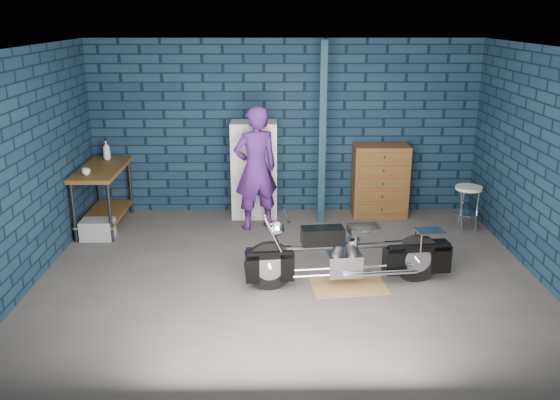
# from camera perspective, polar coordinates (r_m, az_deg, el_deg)

# --- Properties ---
(ground) EXTENTS (6.00, 6.00, 0.00)m
(ground) POSITION_cam_1_polar(r_m,az_deg,el_deg) (7.30, 0.76, -7.20)
(ground) COLOR #504D4A
(ground) RESTS_ON ground
(room_walls) EXTENTS (6.02, 5.01, 2.71)m
(room_walls) POSITION_cam_1_polar(r_m,az_deg,el_deg) (7.27, 0.71, 8.43)
(room_walls) COLOR #0F2135
(room_walls) RESTS_ON ground
(support_post) EXTENTS (0.10, 0.10, 2.70)m
(support_post) POSITION_cam_1_polar(r_m,az_deg,el_deg) (8.77, 4.09, 6.31)
(support_post) COLOR #122C3A
(support_post) RESTS_ON ground
(workbench) EXTENTS (0.60, 1.40, 0.91)m
(workbench) POSITION_cam_1_polar(r_m,az_deg,el_deg) (9.12, -16.60, 0.25)
(workbench) COLOR brown
(workbench) RESTS_ON ground
(drip_mat) EXTENTS (0.94, 0.74, 0.01)m
(drip_mat) POSITION_cam_1_polar(r_m,az_deg,el_deg) (7.10, 6.54, -8.04)
(drip_mat) COLOR olive
(drip_mat) RESTS_ON ground
(motorcycle) EXTENTS (2.12, 0.78, 0.91)m
(motorcycle) POSITION_cam_1_polar(r_m,az_deg,el_deg) (6.92, 6.67, -4.67)
(motorcycle) COLOR black
(motorcycle) RESTS_ON ground
(person) EXTENTS (0.78, 0.66, 1.82)m
(person) POSITION_cam_1_polar(r_m,az_deg,el_deg) (8.57, -2.35, 3.04)
(person) COLOR #4C1F75
(person) RESTS_ON ground
(storage_bin) EXTENTS (0.44, 0.32, 0.28)m
(storage_bin) POSITION_cam_1_polar(r_m,az_deg,el_deg) (8.76, -17.15, -2.71)
(storage_bin) COLOR gray
(storage_bin) RESTS_ON ground
(locker) EXTENTS (0.69, 0.50, 1.49)m
(locker) POSITION_cam_1_polar(r_m,az_deg,el_deg) (9.16, -2.50, 2.94)
(locker) COLOR silver
(locker) RESTS_ON ground
(tool_chest) EXTENTS (0.84, 0.47, 1.12)m
(tool_chest) POSITION_cam_1_polar(r_m,az_deg,el_deg) (9.35, 9.62, 1.85)
(tool_chest) COLOR brown
(tool_chest) RESTS_ON ground
(shop_stool) EXTENTS (0.47, 0.47, 0.69)m
(shop_stool) POSITION_cam_1_polar(r_m,az_deg,el_deg) (8.98, 17.53, -0.85)
(shop_stool) COLOR beige
(shop_stool) RESTS_ON ground
(cup_a) EXTENTS (0.12, 0.12, 0.09)m
(cup_a) POSITION_cam_1_polar(r_m,az_deg,el_deg) (8.63, -18.17, 2.59)
(cup_a) COLOR beige
(cup_a) RESTS_ON workbench
(bottle) EXTENTS (0.13, 0.13, 0.29)m
(bottle) POSITION_cam_1_polar(r_m,az_deg,el_deg) (9.44, -16.36, 4.61)
(bottle) COLOR gray
(bottle) RESTS_ON workbench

